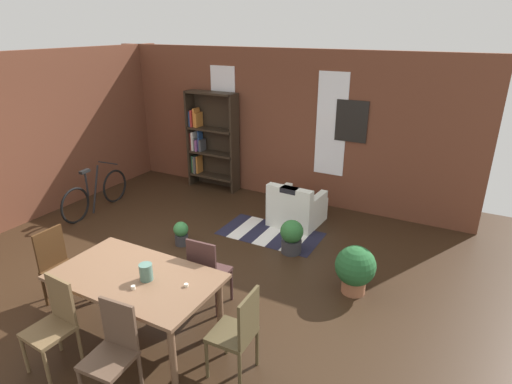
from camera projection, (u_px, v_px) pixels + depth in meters
name	position (u px, v px, depth m)	size (l,w,h in m)	color
ground_plane	(160.00, 280.00, 5.67)	(9.07, 9.07, 0.00)	#302013
back_wall_brick	(275.00, 125.00, 8.05)	(7.45, 0.12, 2.83)	brown
window_pane_0	(224.00, 113.00, 8.43)	(0.55, 0.02, 1.84)	white
window_pane_1	(331.00, 125.00, 7.44)	(0.55, 0.02, 1.84)	white
dining_table	(136.00, 282.00, 4.46)	(1.77, 1.01, 0.75)	brown
vase_on_table	(146.00, 272.00, 4.32)	(0.14, 0.14, 0.18)	#4C7266
tealight_candle_0	(186.00, 285.00, 4.23)	(0.04, 0.04, 0.03)	silver
tealight_candle_1	(133.00, 288.00, 4.19)	(0.04, 0.04, 0.04)	silver
dining_chair_head_left	(59.00, 264.00, 5.07)	(0.41, 0.41, 0.95)	#3E2511
dining_chair_head_right	(238.00, 331.00, 3.96)	(0.41, 0.41, 0.95)	#4B4026
dining_chair_near_right	(113.00, 349.00, 3.74)	(0.43, 0.43, 0.95)	brown
dining_chair_far_right	(207.00, 271.00, 4.94)	(0.42, 0.42, 0.95)	#3E2625
dining_chair_near_left	(54.00, 322.00, 4.09)	(0.43, 0.43, 0.95)	brown
bookshelf_tall	(209.00, 140.00, 8.60)	(1.10, 0.32, 1.99)	#2D2319
armchair_white	(296.00, 208.00, 7.19)	(0.84, 0.84, 0.75)	white
bicycle_second	(96.00, 194.00, 7.68)	(0.44, 1.66, 0.89)	black
potted_plant_by_shelf	(292.00, 236.00, 6.26)	(0.35, 0.35, 0.52)	#333338
potted_plant_corner	(355.00, 268.00, 5.29)	(0.52, 0.52, 0.64)	#9E6042
potted_plant_window	(181.00, 233.00, 6.51)	(0.23, 0.23, 0.38)	#333338
striped_rug	(270.00, 233.00, 6.92)	(1.64, 0.89, 0.01)	#1E1E33
framed_picture	(352.00, 121.00, 7.24)	(0.56, 0.03, 0.72)	black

